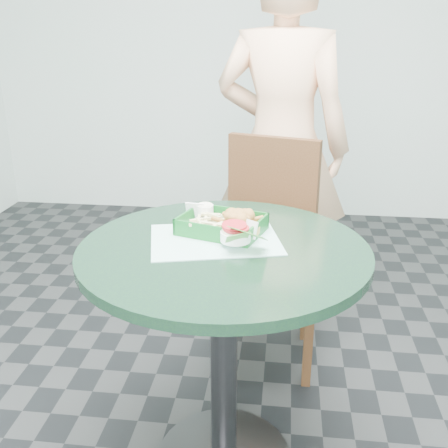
# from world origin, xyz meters

# --- Properties ---
(wall_back) EXTENTS (4.00, 0.04, 2.80)m
(wall_back) POSITION_xyz_m (0.00, 2.50, 1.40)
(wall_back) COLOR silver
(wall_back) RESTS_ON ground
(cafe_table) EXTENTS (0.82, 0.82, 0.75)m
(cafe_table) POSITION_xyz_m (0.00, 0.00, 0.58)
(cafe_table) COLOR #303033
(cafe_table) RESTS_ON floor
(dining_chair) EXTENTS (0.39, 0.39, 0.93)m
(dining_chair) POSITION_xyz_m (0.11, 0.67, 0.53)
(dining_chair) COLOR #3E2213
(dining_chair) RESTS_ON floor
(diner_person) EXTENTS (0.77, 0.59, 1.88)m
(diner_person) POSITION_xyz_m (0.14, 1.00, 0.94)
(diner_person) COLOR #F2B98C
(diner_person) RESTS_ON floor
(placemat) EXTENTS (0.42, 0.35, 0.00)m
(placemat) POSITION_xyz_m (-0.03, 0.04, 0.75)
(placemat) COLOR #9CD2C7
(placemat) RESTS_ON cafe_table
(food_basket) EXTENTS (0.24, 0.17, 0.05)m
(food_basket) POSITION_xyz_m (-0.02, 0.10, 0.77)
(food_basket) COLOR #0D5A1D
(food_basket) RESTS_ON placemat
(crab_sandwich) EXTENTS (0.13, 0.13, 0.07)m
(crab_sandwich) POSITION_xyz_m (0.04, 0.10, 0.80)
(crab_sandwich) COLOR tan
(crab_sandwich) RESTS_ON food_basket
(fries_pile) EXTENTS (0.12, 0.12, 0.04)m
(fries_pile) POSITION_xyz_m (-0.06, 0.08, 0.79)
(fries_pile) COLOR beige
(fries_pile) RESTS_ON food_basket
(sauce_ramekin) EXTENTS (0.05, 0.05, 0.03)m
(sauce_ramekin) POSITION_xyz_m (-0.10, 0.15, 0.80)
(sauce_ramekin) COLOR white
(sauce_ramekin) RESTS_ON food_basket
(garnish_cup) EXTENTS (0.13, 0.12, 0.05)m
(garnish_cup) POSITION_xyz_m (0.07, 0.02, 0.79)
(garnish_cup) COLOR white
(garnish_cup) RESTS_ON food_basket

